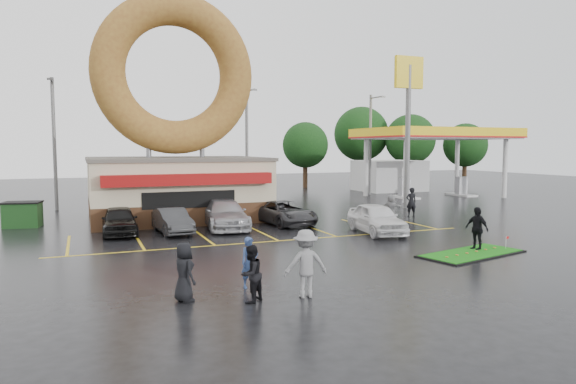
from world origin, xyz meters
name	(u,v)px	position (x,y,z in m)	size (l,w,h in m)	color
ground	(309,255)	(0.00, 0.00, 0.00)	(120.00, 120.00, 0.00)	black
donut_shop	(176,145)	(-3.00, 12.97, 4.46)	(10.20, 8.70, 13.50)	#472B19
gas_station	(414,154)	(20.00, 20.94, 3.70)	(12.30, 13.65, 5.90)	silver
shell_sign	(408,103)	(13.00, 12.00, 7.38)	(2.20, 0.36, 10.60)	slate
streetlight_left	(54,140)	(-10.00, 19.92, 4.78)	(0.40, 2.21, 9.00)	slate
streetlight_mid	(247,141)	(4.00, 20.92, 4.78)	(0.40, 2.21, 9.00)	slate
streetlight_right	(371,142)	(16.00, 21.92, 4.78)	(0.40, 2.21, 9.00)	slate
tree_far_a	(410,139)	(26.00, 30.00, 5.18)	(5.60, 5.60, 8.00)	#332114
tree_far_b	(465,145)	(32.00, 28.00, 4.53)	(4.90, 4.90, 7.00)	#332114
tree_far_c	(361,134)	(22.00, 34.00, 5.84)	(6.30, 6.30, 9.00)	#332114
tree_far_d	(305,145)	(14.00, 32.00, 4.53)	(4.90, 4.90, 7.00)	#332114
car_black	(120,220)	(-6.68, 8.00, 0.70)	(1.65, 4.10, 1.40)	black
car_dgrey	(172,221)	(-4.21, 7.38, 0.63)	(1.34, 3.83, 1.26)	#2B2B2D
car_silver	(225,214)	(-1.32, 8.00, 0.75)	(2.09, 5.15, 1.50)	#9F9FA4
car_grey	(284,213)	(2.10, 8.00, 0.66)	(2.18, 4.72, 1.31)	#2C2C2E
car_white	(377,218)	(5.28, 3.50, 0.75)	(1.78, 4.42, 1.51)	silver
person_blue	(250,262)	(-3.64, -3.63, 0.78)	(0.57, 0.38, 1.57)	navy
person_blackjkt	(251,274)	(-4.08, -5.09, 0.80)	(0.78, 0.61, 1.61)	black
person_hoodie	(306,264)	(-2.46, -5.19, 0.98)	(1.27, 0.73, 1.96)	gray
person_bystander	(184,272)	(-5.78, -4.30, 0.84)	(0.82, 0.53, 1.67)	black
person_cameraman	(477,229)	(6.88, -1.75, 0.92)	(1.07, 0.45, 1.83)	black
person_walker_near	(391,208)	(8.20, 6.66, 0.80)	(1.48, 0.47, 1.60)	gray
person_walker_far	(411,202)	(10.59, 8.04, 0.91)	(0.66, 0.44, 1.82)	black
dumpster	(23,215)	(-11.38, 12.43, 0.65)	(1.80, 1.20, 1.30)	#183F18
putting_green	(472,253)	(6.15, -2.31, 0.04)	(4.98, 3.03, 0.58)	black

